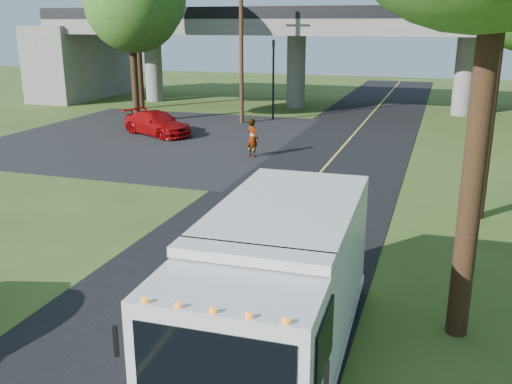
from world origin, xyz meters
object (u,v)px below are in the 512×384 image
at_px(tree_left_far, 138,5).
at_px(pedestrian, 252,138).
at_px(traffic_signal, 273,71).
at_px(step_van, 277,285).
at_px(red_sedan, 157,123).
at_px(utility_pole, 241,50).

relative_size(tree_left_far, pedestrian, 5.33).
relative_size(traffic_signal, step_van, 0.73).
xyz_separation_m(tree_left_far, step_van, (18.99, -29.05, -5.84)).
bearing_deg(step_van, tree_left_far, 121.49).
distance_m(tree_left_far, step_van, 35.19).
height_order(step_van, red_sedan, step_van).
bearing_deg(step_van, pedestrian, 108.44).
height_order(traffic_signal, red_sedan, traffic_signal).
bearing_deg(pedestrian, red_sedan, 0.70).
bearing_deg(traffic_signal, tree_left_far, 170.35).
xyz_separation_m(step_van, red_sedan, (-12.99, 19.91, -0.93)).
xyz_separation_m(traffic_signal, tree_left_far, (-10.79, 1.84, 4.25)).
height_order(utility_pole, step_van, utility_pole).
distance_m(traffic_signal, pedestrian, 11.29).
bearing_deg(tree_left_far, red_sedan, -56.71).
distance_m(step_van, red_sedan, 23.79).
xyz_separation_m(utility_pole, step_van, (9.70, -25.21, -2.98)).
height_order(traffic_signal, step_van, traffic_signal).
xyz_separation_m(tree_left_far, pedestrian, (12.99, -12.68, -6.52)).
height_order(tree_left_far, pedestrian, tree_left_far).
bearing_deg(red_sedan, step_van, -122.24).
height_order(tree_left_far, step_van, tree_left_far).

